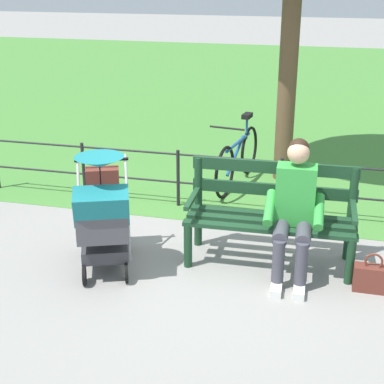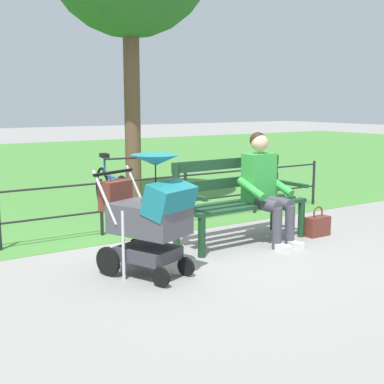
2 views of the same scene
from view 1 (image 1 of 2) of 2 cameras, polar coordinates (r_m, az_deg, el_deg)
name	(u,v)px [view 1 (image 1 of 2)]	position (r m, az deg, el deg)	size (l,w,h in m)	color
ground_plane	(205,257)	(5.78, 1.27, -6.42)	(60.00, 60.00, 0.00)	gray
grass_lawn	(288,88)	(14.09, 9.45, 10.10)	(40.00, 16.00, 0.01)	#478438
park_bench	(271,210)	(5.57, 7.87, -1.77)	(1.62, 0.65, 0.96)	#193D23
person_on_bench	(294,206)	(5.29, 10.10, -1.40)	(0.54, 0.74, 1.28)	#42424C
stroller	(103,212)	(5.37, -8.82, -1.93)	(0.78, 1.00, 1.15)	black
handbag	(372,278)	(5.40, 17.36, -8.10)	(0.32, 0.14, 0.37)	brown
park_fence	(228,178)	(6.70, 3.62, 1.43)	(6.11, 0.04, 0.70)	black
bicycle	(238,158)	(7.57, 4.56, 3.38)	(0.44, 1.65, 0.89)	black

